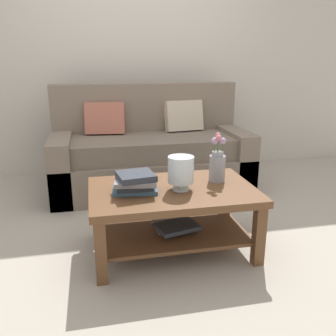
{
  "coord_description": "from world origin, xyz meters",
  "views": [
    {
      "loc": [
        -0.53,
        -2.7,
        1.31
      ],
      "look_at": [
        -0.02,
        -0.3,
        0.56
      ],
      "focal_mm": 38.59,
      "sensor_mm": 36.0,
      "label": 1
    }
  ],
  "objects": [
    {
      "name": "couch",
      "position": [
        0.05,
        0.9,
        0.36
      ],
      "size": [
        1.97,
        0.9,
        1.06
      ],
      "color": "#7A6B5B",
      "rests_on": "ground"
    },
    {
      "name": "book_stack_main",
      "position": [
        -0.27,
        -0.47,
        0.53
      ],
      "size": [
        0.31,
        0.25,
        0.14
      ],
      "color": "#3D6075",
      "rests_on": "coffee_table"
    },
    {
      "name": "flower_pitcher",
      "position": [
        0.33,
        -0.37,
        0.59
      ],
      "size": [
        0.12,
        0.12,
        0.35
      ],
      "color": "gray",
      "rests_on": "coffee_table"
    },
    {
      "name": "ground_plane",
      "position": [
        0.0,
        0.0,
        0.0
      ],
      "size": [
        10.0,
        10.0,
        0.0
      ],
      "primitive_type": "plane",
      "color": "#ADA393"
    },
    {
      "name": "glass_hurricane_vase",
      "position": [
        0.03,
        -0.49,
        0.6
      ],
      "size": [
        0.17,
        0.17,
        0.23
      ],
      "color": "silver",
      "rests_on": "coffee_table"
    },
    {
      "name": "coffee_table",
      "position": [
        -0.02,
        -0.45,
        0.33
      ],
      "size": [
        1.12,
        0.73,
        0.46
      ],
      "color": "brown",
      "rests_on": "ground"
    },
    {
      "name": "back_wall",
      "position": [
        0.0,
        1.65,
        1.35
      ],
      "size": [
        6.4,
        0.12,
        2.7
      ],
      "primitive_type": "cube",
      "color": "beige",
      "rests_on": "ground"
    }
  ]
}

